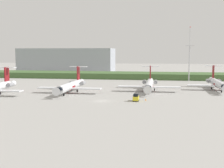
% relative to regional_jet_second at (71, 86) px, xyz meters
% --- Properties ---
extents(ground_plane, '(500.00, 500.00, 0.00)m').
position_rel_regional_jet_second_xyz_m(ground_plane, '(14.41, 13.71, -2.54)').
color(ground_plane, '#9E9B96').
extents(grass_berm, '(320.00, 20.00, 3.09)m').
position_rel_regional_jet_second_xyz_m(grass_berm, '(14.41, 62.22, -0.99)').
color(grass_berm, '#426033').
rests_on(grass_berm, ground).
extents(regional_jet_second, '(22.81, 31.00, 9.00)m').
position_rel_regional_jet_second_xyz_m(regional_jet_second, '(0.00, 0.00, 0.00)').
color(regional_jet_second, silver).
rests_on(regional_jet_second, ground).
extents(regional_jet_third, '(22.81, 31.00, 9.00)m').
position_rel_regional_jet_second_xyz_m(regional_jet_third, '(27.68, 8.57, 0.00)').
color(regional_jet_third, silver).
rests_on(regional_jet_third, ground).
extents(regional_jet_fourth, '(22.81, 31.00, 9.00)m').
position_rel_regional_jet_second_xyz_m(regional_jet_fourth, '(53.50, 16.61, 0.00)').
color(regional_jet_fourth, silver).
rests_on(regional_jet_fourth, ground).
extents(antenna_mast, '(4.40, 0.50, 26.87)m').
position_rel_regional_jet_second_xyz_m(antenna_mast, '(45.83, 50.24, 8.55)').
color(antenna_mast, '#B2B2B7').
rests_on(antenna_mast, ground).
extents(distant_hangar, '(64.86, 22.02, 16.78)m').
position_rel_regional_jet_second_xyz_m(distant_hangar, '(-32.36, 98.47, 5.85)').
color(distant_hangar, '#9EA3AD').
rests_on(distant_hangar, ground).
extents(baggage_tug, '(1.72, 3.20, 2.30)m').
position_rel_regional_jet_second_xyz_m(baggage_tug, '(24.54, -14.71, -1.53)').
color(baggage_tug, yellow).
rests_on(baggage_tug, ground).
extents(safety_cone_front_marker, '(0.44, 0.44, 0.55)m').
position_rel_regional_jet_second_xyz_m(safety_cone_front_marker, '(27.39, -12.96, -2.26)').
color(safety_cone_front_marker, orange).
rests_on(safety_cone_front_marker, ground).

